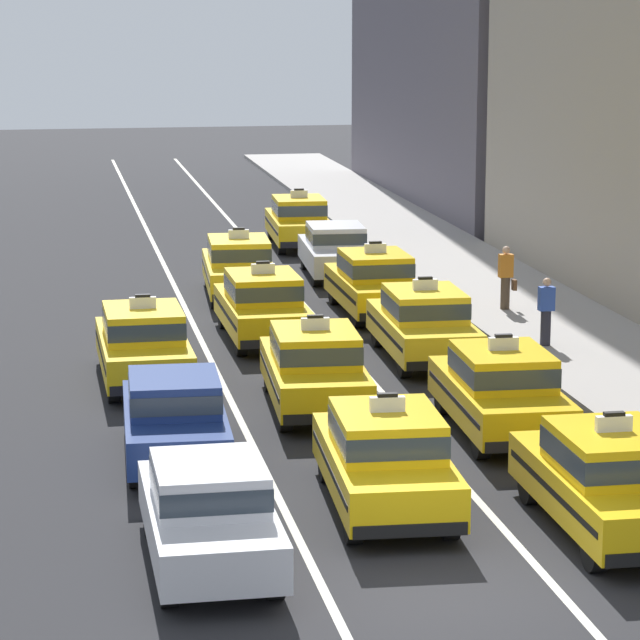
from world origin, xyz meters
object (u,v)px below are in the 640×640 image
(taxi_center_nearest, at_px, (386,457))
(taxi_center_second, at_px, (315,367))
(taxi_center_fourth, at_px, (239,266))
(taxi_right_second, at_px, (501,389))
(taxi_right_sixth, at_px, (299,221))
(sedan_left_nearest, at_px, (209,510))
(taxi_right_nearest, at_px, (609,479))
(taxi_right_fourth, at_px, (374,282))
(sedan_left_second, at_px, (175,416))
(sedan_right_fifth, at_px, (335,249))
(pedestrian_near_crosswalk, at_px, (546,311))
(taxi_right_third, at_px, (424,323))
(taxi_center_third, at_px, (263,305))
(taxi_left_third, at_px, (143,343))
(pedestrian_mid_block, at_px, (506,278))

(taxi_center_nearest, relative_size, taxi_center_second, 1.00)
(taxi_center_fourth, height_order, taxi_right_second, same)
(taxi_center_nearest, relative_size, taxi_right_sixth, 1.00)
(taxi_center_nearest, xyz_separation_m, taxi_right_second, (3.09, 3.87, 0.00))
(sedan_left_nearest, relative_size, taxi_center_second, 0.93)
(taxi_right_nearest, distance_m, taxi_right_fourth, 16.96)
(sedan_left_second, relative_size, sedan_right_fifth, 0.99)
(taxi_center_fourth, xyz_separation_m, taxi_right_fourth, (3.14, -3.04, 0.00))
(pedestrian_near_crosswalk, bearing_deg, taxi_right_third, -172.43)
(sedan_left_nearest, relative_size, taxi_right_fourth, 0.94)
(taxi_center_fourth, xyz_separation_m, taxi_right_second, (3.09, -14.41, 0.00))
(sedan_left_second, distance_m, taxi_center_second, 4.30)
(taxi_center_third, height_order, pedestrian_near_crosswalk, taxi_center_third)
(taxi_right_fourth, bearing_deg, sedan_left_second, -117.42)
(taxi_center_fourth, bearing_deg, taxi_left_third, -109.34)
(taxi_right_third, bearing_deg, taxi_right_nearest, -90.17)
(sedan_left_second, relative_size, pedestrian_mid_block, 2.64)
(taxi_right_third, bearing_deg, taxi_right_sixth, 90.17)
(taxi_left_third, bearing_deg, sedan_left_nearest, -89.02)
(taxi_right_second, bearing_deg, sedan_left_nearest, -136.29)
(taxi_center_nearest, relative_size, taxi_center_fourth, 1.00)
(taxi_center_third, xyz_separation_m, taxi_right_third, (3.29, -2.73, 0.00))
(taxi_right_third, bearing_deg, taxi_right_second, -90.48)
(sedan_left_nearest, height_order, taxi_right_sixth, taxi_right_sixth)
(taxi_right_second, height_order, taxi_right_sixth, same)
(sedan_left_second, relative_size, taxi_right_second, 0.95)
(taxi_right_second, distance_m, taxi_right_sixth, 22.84)
(taxi_right_fourth, bearing_deg, taxi_right_second, -90.27)
(taxi_center_second, distance_m, taxi_right_second, 3.93)
(taxi_center_nearest, height_order, pedestrian_near_crosswalk, taxi_center_nearest)
(taxi_center_second, bearing_deg, taxi_center_nearest, -89.68)
(pedestrian_near_crosswalk, xyz_separation_m, pedestrian_mid_block, (0.36, 4.30, 0.02))
(taxi_center_third, height_order, taxi_right_third, same)
(taxi_right_third, relative_size, taxi_right_fourth, 1.01)
(taxi_right_third, bearing_deg, taxi_center_fourth, 110.76)
(sedan_right_fifth, bearing_deg, taxi_left_third, -118.55)
(sedan_right_fifth, relative_size, pedestrian_mid_block, 2.66)
(taxi_center_third, distance_m, taxi_right_fourth, 4.14)
(taxi_center_fourth, bearing_deg, taxi_center_second, -90.19)
(taxi_center_third, xyz_separation_m, sedan_right_fifth, (3.35, 8.16, -0.03))
(sedan_right_fifth, distance_m, pedestrian_near_crosswalk, 10.89)
(taxi_center_fourth, distance_m, taxi_right_third, 8.86)
(taxi_right_fourth, height_order, pedestrian_mid_block, taxi_right_fourth)
(taxi_center_nearest, distance_m, taxi_right_sixth, 26.88)
(sedan_left_second, relative_size, taxi_left_third, 0.95)
(taxi_center_second, distance_m, pedestrian_near_crosswalk, 7.46)
(taxi_center_second, relative_size, taxi_right_third, 1.01)
(sedan_right_fifth, xyz_separation_m, pedestrian_mid_block, (3.32, -6.18, 0.13))
(taxi_center_second, height_order, taxi_right_sixth, same)
(taxi_center_third, xyz_separation_m, pedestrian_near_crosswalk, (6.31, -2.32, 0.08))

